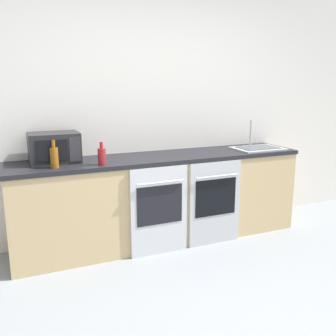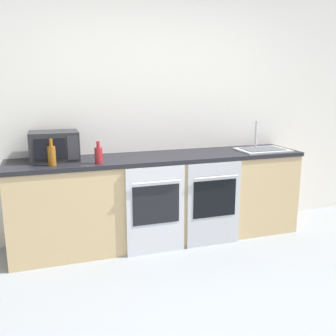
{
  "view_description": "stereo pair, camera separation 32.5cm",
  "coord_description": "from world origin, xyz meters",
  "px_view_note": "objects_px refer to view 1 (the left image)",
  "views": [
    {
      "loc": [
        -1.39,
        -1.72,
        1.58
      ],
      "look_at": [
        0.08,
        1.67,
        0.76
      ],
      "focal_mm": 40.0,
      "sensor_mm": 36.0,
      "label": 1
    },
    {
      "loc": [
        -1.09,
        -1.83,
        1.58
      ],
      "look_at": [
        0.08,
        1.67,
        0.76
      ],
      "focal_mm": 40.0,
      "sensor_mm": 36.0,
      "label": 2
    }
  ],
  "objects_px": {
    "oven_right": "(215,203)",
    "microwave": "(54,148)",
    "sink": "(258,148)",
    "bottle_red": "(102,156)",
    "oven_left": "(159,211)",
    "bottle_amber": "(54,157)"
  },
  "relations": [
    {
      "from": "oven_right",
      "to": "microwave",
      "type": "bearing_deg",
      "value": 164.95
    },
    {
      "from": "sink",
      "to": "oven_left",
      "type": "bearing_deg",
      "value": -169.07
    },
    {
      "from": "bottle_amber",
      "to": "bottle_red",
      "type": "height_order",
      "value": "bottle_amber"
    },
    {
      "from": "oven_left",
      "to": "sink",
      "type": "bearing_deg",
      "value": 10.93
    },
    {
      "from": "oven_right",
      "to": "bottle_red",
      "type": "relative_size",
      "value": 4.16
    },
    {
      "from": "oven_left",
      "to": "bottle_red",
      "type": "height_order",
      "value": "bottle_red"
    },
    {
      "from": "oven_left",
      "to": "microwave",
      "type": "distance_m",
      "value": 1.12
    },
    {
      "from": "oven_right",
      "to": "bottle_red",
      "type": "height_order",
      "value": "bottle_red"
    },
    {
      "from": "oven_left",
      "to": "oven_right",
      "type": "height_order",
      "value": "same"
    },
    {
      "from": "bottle_amber",
      "to": "oven_right",
      "type": "bearing_deg",
      "value": -6.07
    },
    {
      "from": "bottle_red",
      "to": "sink",
      "type": "distance_m",
      "value": 1.77
    },
    {
      "from": "oven_left",
      "to": "sink",
      "type": "distance_m",
      "value": 1.38
    },
    {
      "from": "oven_left",
      "to": "microwave",
      "type": "bearing_deg",
      "value": 155.52
    },
    {
      "from": "oven_left",
      "to": "oven_right",
      "type": "relative_size",
      "value": 1.0
    },
    {
      "from": "oven_left",
      "to": "sink",
      "type": "height_order",
      "value": "sink"
    },
    {
      "from": "oven_left",
      "to": "oven_right",
      "type": "distance_m",
      "value": 0.6
    },
    {
      "from": "oven_left",
      "to": "sink",
      "type": "xyz_separation_m",
      "value": [
        1.27,
        0.25,
        0.47
      ]
    },
    {
      "from": "microwave",
      "to": "sink",
      "type": "height_order",
      "value": "sink"
    },
    {
      "from": "bottle_red",
      "to": "oven_left",
      "type": "bearing_deg",
      "value": -13.3
    },
    {
      "from": "bottle_amber",
      "to": "sink",
      "type": "bearing_deg",
      "value": 2.29
    },
    {
      "from": "oven_left",
      "to": "bottle_red",
      "type": "xyz_separation_m",
      "value": [
        -0.5,
        0.12,
        0.54
      ]
    },
    {
      "from": "sink",
      "to": "microwave",
      "type": "bearing_deg",
      "value": 176.04
    }
  ]
}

